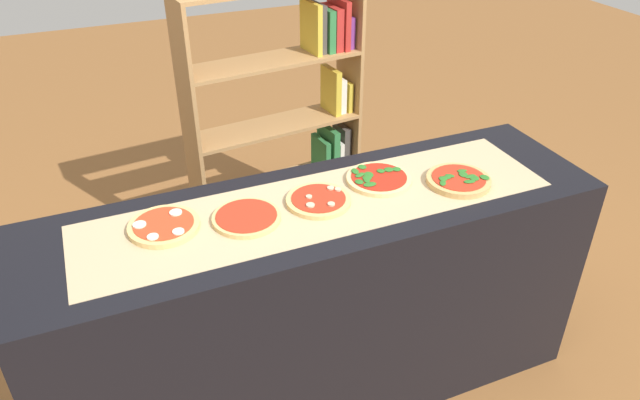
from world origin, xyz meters
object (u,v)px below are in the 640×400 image
(pizza_mozzarella_0, at_px, (164,226))
(bookshelf, at_px, (297,126))
(pizza_mushroom_2, at_px, (319,200))
(pizza_plain_1, at_px, (247,217))
(pizza_spinach_3, at_px, (378,179))
(pizza_spinach_4, at_px, (459,180))

(pizza_mozzarella_0, relative_size, bookshelf, 0.17)
(pizza_mozzarella_0, relative_size, pizza_mushroom_2, 1.02)
(pizza_plain_1, height_order, pizza_spinach_3, pizza_spinach_3)
(pizza_mushroom_2, distance_m, pizza_spinach_4, 0.54)
(pizza_spinach_3, bearing_deg, pizza_spinach_4, -25.69)
(pizza_plain_1, relative_size, pizza_spinach_3, 0.95)
(pizza_mozzarella_0, distance_m, pizza_spinach_3, 0.80)
(pizza_spinach_4, height_order, bookshelf, bookshelf)
(pizza_mozzarella_0, height_order, bookshelf, bookshelf)
(pizza_mushroom_2, height_order, pizza_spinach_3, same)
(pizza_mozzarella_0, bearing_deg, bookshelf, 50.25)
(bookshelf, bearing_deg, pizza_plain_1, -118.62)
(pizza_spinach_3, relative_size, bookshelf, 0.17)
(pizza_mozzarella_0, relative_size, pizza_plain_1, 1.01)
(pizza_mushroom_2, xyz_separation_m, bookshelf, (0.33, 1.09, -0.24))
(bookshelf, bearing_deg, pizza_spinach_3, -93.67)
(pizza_spinach_4, distance_m, bookshelf, 1.21)
(pizza_mushroom_2, distance_m, pizza_spinach_3, 0.27)
(pizza_plain_1, distance_m, pizza_mushroom_2, 0.27)
(pizza_mushroom_2, height_order, bookshelf, bookshelf)
(bookshelf, bearing_deg, pizza_mushroom_2, -106.92)
(pizza_mozzarella_0, height_order, pizza_plain_1, pizza_mozzarella_0)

